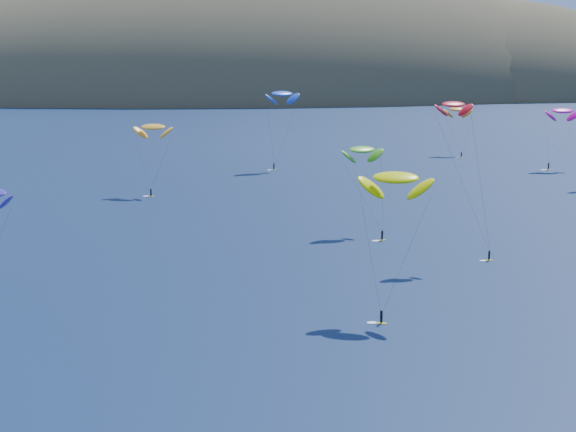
# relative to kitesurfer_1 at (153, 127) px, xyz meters

# --- Properties ---
(island) EXTENTS (730.00, 300.00, 210.00)m
(island) POSITION_rel_kitesurfer_1_xyz_m (77.98, 409.84, -26.93)
(island) COLOR #3D3526
(island) RESTS_ON ground
(kitesurfer_1) EXTENTS (9.95, 8.62, 18.79)m
(kitesurfer_1) POSITION_rel_kitesurfer_1_xyz_m (0.00, 0.00, 0.00)
(kitesurfer_1) COLOR yellow
(kitesurfer_1) RESTS_ON ground
(kitesurfer_2) EXTENTS (10.39, 10.00, 21.00)m
(kitesurfer_2) POSITION_rel_kitesurfer_1_xyz_m (36.24, -93.05, 2.13)
(kitesurfer_2) COLOR yellow
(kitesurfer_2) RESTS_ON ground
(kitesurfer_3) EXTENTS (9.00, 12.33, 18.24)m
(kitesurfer_3) POSITION_rel_kitesurfer_1_xyz_m (41.86, -45.66, -0.31)
(kitesurfer_3) COLOR yellow
(kitesurfer_3) RESTS_ON ground
(kitesurfer_4) EXTENTS (11.33, 8.81, 24.61)m
(kitesurfer_4) POSITION_rel_kitesurfer_1_xyz_m (35.70, 36.96, 5.50)
(kitesurfer_4) COLOR yellow
(kitesurfer_4) RESTS_ON ground
(kitesurfer_8) EXTENTS (10.40, 5.59, 19.71)m
(kitesurfer_8) POSITION_rel_kitesurfer_1_xyz_m (116.54, 26.16, 0.67)
(kitesurfer_8) COLOR yellow
(kitesurfer_8) RESTS_ON ground
(kitesurfer_9) EXTENTS (9.92, 6.87, 27.81)m
(kitesurfer_9) POSITION_rel_kitesurfer_1_xyz_m (52.90, -66.03, 9.70)
(kitesurfer_9) COLOR yellow
(kitesurfer_9) RESTS_ON ground
(kitesurfer_11) EXTENTS (9.43, 11.30, 17.43)m
(kitesurfer_11) POSITION_rel_kitesurfer_1_xyz_m (96.46, 59.76, -1.35)
(kitesurfer_11) COLOR yellow
(kitesurfer_11) RESTS_ON ground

